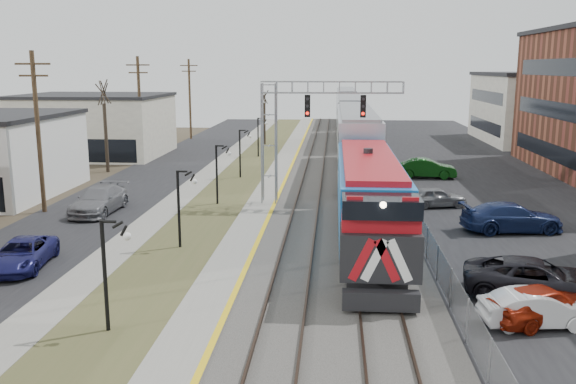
# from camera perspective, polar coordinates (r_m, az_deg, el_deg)

# --- Properties ---
(street_west) EXTENTS (7.00, 120.00, 0.04)m
(street_west) POSITION_cam_1_polar(r_m,az_deg,el_deg) (49.47, -13.64, 0.81)
(street_west) COLOR black
(street_west) RESTS_ON ground
(sidewalk) EXTENTS (2.00, 120.00, 0.08)m
(sidewalk) POSITION_cam_1_polar(r_m,az_deg,el_deg) (48.27, -8.55, 0.77)
(sidewalk) COLOR gray
(sidewalk) RESTS_ON ground
(grass_median) EXTENTS (4.00, 120.00, 0.06)m
(grass_median) POSITION_cam_1_polar(r_m,az_deg,el_deg) (47.70, -5.03, 0.72)
(grass_median) COLOR #454927
(grass_median) RESTS_ON ground
(platform) EXTENTS (2.00, 120.00, 0.24)m
(platform) POSITION_cam_1_polar(r_m,az_deg,el_deg) (47.29, -1.45, 0.77)
(platform) COLOR gray
(platform) RESTS_ON ground
(ballast_bed) EXTENTS (8.00, 120.00, 0.20)m
(ballast_bed) POSITION_cam_1_polar(r_m,az_deg,el_deg) (47.05, 4.62, 0.66)
(ballast_bed) COLOR #595651
(ballast_bed) RESTS_ON ground
(parking_lot) EXTENTS (16.00, 120.00, 0.04)m
(parking_lot) POSITION_cam_1_polar(r_m,az_deg,el_deg) (48.64, 18.90, 0.33)
(parking_lot) COLOR black
(parking_lot) RESTS_ON ground
(platform_edge) EXTENTS (0.24, 120.00, 0.01)m
(platform_edge) POSITION_cam_1_polar(r_m,az_deg,el_deg) (47.18, -0.38, 0.91)
(platform_edge) COLOR gold
(platform_edge) RESTS_ON platform
(track_near) EXTENTS (1.58, 120.00, 0.15)m
(track_near) POSITION_cam_1_polar(r_m,az_deg,el_deg) (47.05, 2.19, 0.90)
(track_near) COLOR #2D2119
(track_near) RESTS_ON ballast_bed
(track_far) EXTENTS (1.58, 120.00, 0.15)m
(track_far) POSITION_cam_1_polar(r_m,az_deg,el_deg) (47.05, 6.45, 0.84)
(track_far) COLOR #2D2119
(track_far) RESTS_ON ballast_bed
(train) EXTENTS (3.00, 85.85, 5.33)m
(train) POSITION_cam_1_polar(r_m,az_deg,el_deg) (65.80, 5.93, 6.24)
(train) COLOR blue
(train) RESTS_ON ground
(signal_gantry) EXTENTS (9.00, 1.07, 8.15)m
(signal_gantry) POSITION_cam_1_polar(r_m,az_deg,el_deg) (39.42, 0.71, 6.63)
(signal_gantry) COLOR gray
(signal_gantry) RESTS_ON ground
(lampposts) EXTENTS (0.14, 62.14, 4.00)m
(lampposts) POSITION_cam_1_polar(r_m,az_deg,el_deg) (31.28, -10.05, -1.52)
(lampposts) COLOR black
(lampposts) RESTS_ON ground
(utility_poles) EXTENTS (0.28, 80.28, 10.00)m
(utility_poles) POSITION_cam_1_polar(r_m,az_deg,el_deg) (40.73, -22.33, 5.09)
(utility_poles) COLOR #4C3823
(utility_poles) RESTS_ON ground
(fence) EXTENTS (0.04, 120.00, 1.60)m
(fence) POSITION_cam_1_polar(r_m,az_deg,el_deg) (47.14, 9.75, 1.41)
(fence) COLOR gray
(fence) RESTS_ON ground
(bare_trees) EXTENTS (12.30, 42.30, 5.95)m
(bare_trees) POSITION_cam_1_polar(r_m,az_deg,el_deg) (53.10, -13.68, 4.46)
(bare_trees) COLOR #382D23
(bare_trees) RESTS_ON ground
(car_lot_a) EXTENTS (4.51, 3.26, 1.43)m
(car_lot_a) POSITION_cam_1_polar(r_m,az_deg,el_deg) (23.83, 22.72, -9.71)
(car_lot_a) COLOR maroon
(car_lot_a) RESTS_ON ground
(car_lot_b) EXTENTS (4.04, 1.78, 1.29)m
(car_lot_b) POSITION_cam_1_polar(r_m,az_deg,el_deg) (23.47, 22.23, -10.18)
(car_lot_b) COLOR silver
(car_lot_b) RESTS_ON ground
(car_lot_c) EXTENTS (5.92, 3.60, 1.53)m
(car_lot_c) POSITION_cam_1_polar(r_m,az_deg,el_deg) (26.20, 22.14, -7.62)
(car_lot_c) COLOR black
(car_lot_c) RESTS_ON ground
(car_lot_d) EXTENTS (5.79, 2.98, 1.61)m
(car_lot_d) POSITION_cam_1_polar(r_m,az_deg,el_deg) (36.01, 20.19, -2.29)
(car_lot_d) COLOR #16234F
(car_lot_d) RESTS_ON ground
(car_lot_e) EXTENTS (4.15, 2.35, 1.33)m
(car_lot_e) POSITION_cam_1_polar(r_m,az_deg,el_deg) (40.87, 13.70, -0.51)
(car_lot_e) COLOR slate
(car_lot_e) RESTS_ON ground
(car_lot_f) EXTENTS (4.89, 1.94, 1.58)m
(car_lot_f) POSITION_cam_1_polar(r_m,az_deg,el_deg) (51.45, 12.81, 2.13)
(car_lot_f) COLOR #0B390D
(car_lot_f) RESTS_ON ground
(car_street_a) EXTENTS (2.78, 4.94, 1.30)m
(car_street_a) POSITION_cam_1_polar(r_m,az_deg,el_deg) (30.31, -23.63, -5.40)
(car_street_a) COLOR #181854
(car_street_a) RESTS_ON ground
(car_street_b) EXTENTS (2.43, 5.61, 1.61)m
(car_street_b) POSITION_cam_1_polar(r_m,az_deg,el_deg) (39.94, -17.25, -0.78)
(car_street_b) COLOR slate
(car_street_b) RESTS_ON ground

